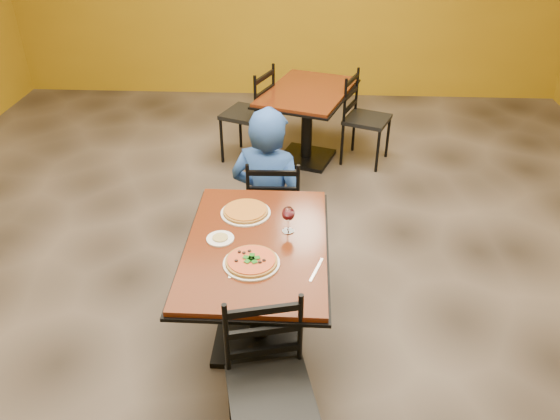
# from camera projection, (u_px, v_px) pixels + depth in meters

# --- Properties ---
(floor) EXTENTS (7.00, 8.00, 0.01)m
(floor) POSITION_uv_depth(u_px,v_px,m) (265.00, 287.00, 3.93)
(floor) COLOR black
(floor) RESTS_ON ground
(table_main) EXTENTS (0.83, 1.23, 0.75)m
(table_main) POSITION_uv_depth(u_px,v_px,m) (257.00, 269.00, 3.21)
(table_main) COLOR #56180D
(table_main) RESTS_ON floor
(table_second) EXTENTS (1.09, 1.32, 0.75)m
(table_second) POSITION_uv_depth(u_px,v_px,m) (307.00, 109.00, 5.37)
(table_second) COLOR #56180D
(table_second) RESTS_ON floor
(chair_main_near) EXTENTS (0.48, 0.48, 0.88)m
(chair_main_near) POSITION_uv_depth(u_px,v_px,m) (271.00, 395.00, 2.59)
(chair_main_near) COLOR black
(chair_main_near) RESTS_ON floor
(chair_main_far) EXTENTS (0.40, 0.40, 0.86)m
(chair_main_far) POSITION_uv_depth(u_px,v_px,m) (274.00, 205.00, 4.07)
(chair_main_far) COLOR black
(chair_main_far) RESTS_ON floor
(chair_second_left) EXTENTS (0.57, 0.57, 0.97)m
(chair_second_left) POSITION_uv_depth(u_px,v_px,m) (247.00, 114.00, 5.43)
(chair_second_left) COLOR black
(chair_second_left) RESTS_ON floor
(chair_second_right) EXTENTS (0.53, 0.53, 0.90)m
(chair_second_right) POSITION_uv_depth(u_px,v_px,m) (367.00, 120.00, 5.40)
(chair_second_right) COLOR black
(chair_second_right) RESTS_ON floor
(diner) EXTENTS (0.68, 0.54, 1.18)m
(diner) POSITION_uv_depth(u_px,v_px,m) (268.00, 182.00, 4.04)
(diner) COLOR navy
(diner) RESTS_ON floor
(plate_main) EXTENTS (0.31, 0.31, 0.01)m
(plate_main) POSITION_uv_depth(u_px,v_px,m) (252.00, 263.00, 2.94)
(plate_main) COLOR white
(plate_main) RESTS_ON table_main
(pizza_main) EXTENTS (0.28, 0.28, 0.02)m
(pizza_main) POSITION_uv_depth(u_px,v_px,m) (251.00, 261.00, 2.93)
(pizza_main) COLOR #970B0C
(pizza_main) RESTS_ON plate_main
(plate_far) EXTENTS (0.31, 0.31, 0.01)m
(plate_far) POSITION_uv_depth(u_px,v_px,m) (246.00, 213.00, 3.37)
(plate_far) COLOR white
(plate_far) RESTS_ON table_main
(pizza_far) EXTENTS (0.28, 0.28, 0.02)m
(pizza_far) POSITION_uv_depth(u_px,v_px,m) (246.00, 211.00, 3.36)
(pizza_far) COLOR #C47E25
(pizza_far) RESTS_ON plate_far
(side_plate) EXTENTS (0.16, 0.16, 0.01)m
(side_plate) POSITION_uv_depth(u_px,v_px,m) (220.00, 239.00, 3.13)
(side_plate) COLOR white
(side_plate) RESTS_ON table_main
(dip) EXTENTS (0.09, 0.09, 0.01)m
(dip) POSITION_uv_depth(u_px,v_px,m) (220.00, 237.00, 3.13)
(dip) COLOR #A59150
(dip) RESTS_ON side_plate
(wine_glass) EXTENTS (0.08, 0.08, 0.18)m
(wine_glass) POSITION_uv_depth(u_px,v_px,m) (288.00, 219.00, 3.16)
(wine_glass) COLOR white
(wine_glass) RESTS_ON table_main
(fork) EXTENTS (0.04, 0.19, 0.00)m
(fork) POSITION_uv_depth(u_px,v_px,m) (230.00, 267.00, 2.92)
(fork) COLOR silver
(fork) RESTS_ON table_main
(knife) EXTENTS (0.08, 0.20, 0.00)m
(knife) POSITION_uv_depth(u_px,v_px,m) (316.00, 270.00, 2.90)
(knife) COLOR silver
(knife) RESTS_ON table_main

